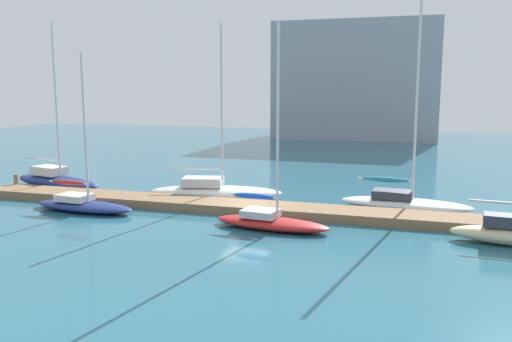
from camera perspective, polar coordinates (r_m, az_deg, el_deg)
ground_plane at (r=29.83m, az=-1.15°, el=-4.37°), size 120.00×120.00×0.00m
dock_pier at (r=29.77m, az=-1.15°, el=-3.92°), size 33.92×2.38×0.48m
dock_piling_near_end at (r=38.99m, az=-24.39°, el=-1.16°), size 0.28×0.28×1.13m
sailboat_0 at (r=39.18m, az=-20.70°, el=-0.84°), size 8.04×3.90×11.09m
sailboat_1 at (r=31.38m, az=-18.16°, el=-3.28°), size 6.34×2.26×8.75m
sailboat_2 at (r=33.32m, az=-4.49°, el=-2.02°), size 8.58×4.01×10.67m
sailboat_3 at (r=26.13m, az=1.49°, el=-5.18°), size 6.02×2.41×9.88m
sailboat_4 at (r=31.35m, az=15.58°, el=-3.06°), size 7.47×2.71×11.87m
harbor_building_distant at (r=76.31m, az=10.92°, el=9.44°), size 21.52×13.82×15.52m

